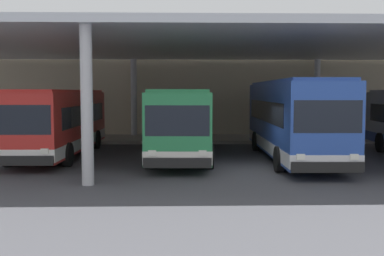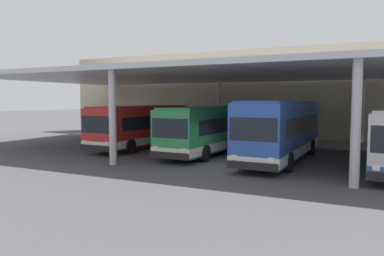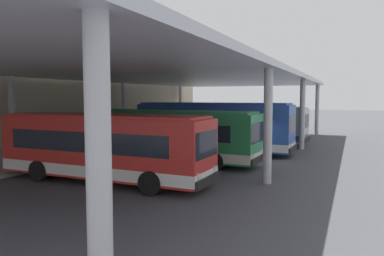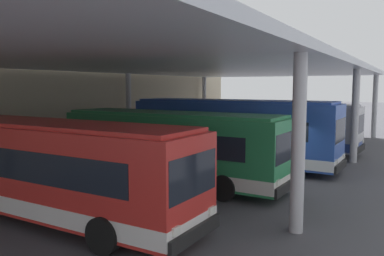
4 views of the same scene
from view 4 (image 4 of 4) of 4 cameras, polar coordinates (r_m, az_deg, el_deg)
name	(u,v)px [view 4 (image 4 of 4)]	position (r m, az deg, el deg)	size (l,w,h in m)	color
ground_plane	(277,180)	(18.84, 12.14, -7.27)	(200.00, 200.00, 0.00)	#47474C
platform_kerb	(88,156)	(24.87, -14.72, -3.90)	(42.00, 4.50, 0.18)	gray
station_building_facade	(49,88)	(26.89, -19.96, 5.38)	(48.00, 1.60, 8.32)	#C1B293
canopy_shelter	(175,67)	(20.67, -2.42, 8.85)	(40.00, 17.00, 5.55)	silver
bus_nearest_bay	(54,169)	(13.44, -19.33, -5.62)	(2.87, 10.58, 3.17)	red
bus_second_bay	(171,146)	(17.43, -3.06, -2.68)	(3.00, 10.62, 3.17)	#28844C
bus_middle_bay	(232,132)	(21.47, 5.74, -0.56)	(2.95, 11.40, 3.57)	#284CA8
bus_far_bay	(277,126)	(27.05, 12.19, 0.30)	(3.17, 10.66, 3.17)	#B7B7BC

